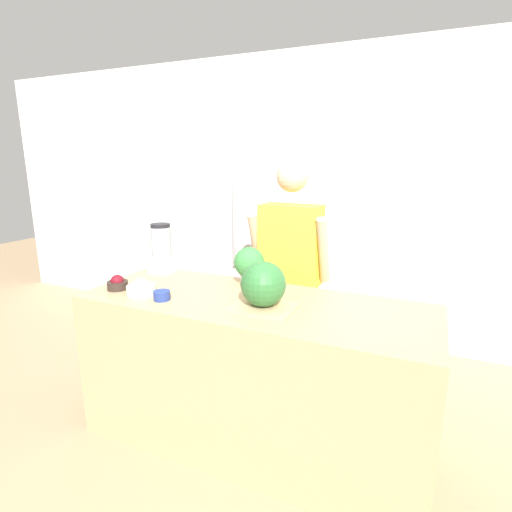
{
  "coord_description": "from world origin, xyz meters",
  "views": [
    {
      "loc": [
        0.88,
        -1.55,
        1.66
      ],
      "look_at": [
        0.0,
        0.4,
        1.14
      ],
      "focal_mm": 28.0,
      "sensor_mm": 36.0,
      "label": 1
    }
  ],
  "objects": [
    {
      "name": "bowl_cherries",
      "position": [
        -0.84,
        0.21,
        0.92
      ],
      "size": [
        0.12,
        0.12,
        0.09
      ],
      "color": "#2D231E",
      "rests_on": "counter_island"
    },
    {
      "name": "blender",
      "position": [
        -0.82,
        0.63,
        1.05
      ],
      "size": [
        0.15,
        0.15,
        0.34
      ],
      "color": "#B7B7BC",
      "rests_on": "counter_island"
    },
    {
      "name": "bowl_small_blue",
      "position": [
        -0.48,
        0.17,
        0.91
      ],
      "size": [
        0.09,
        0.09,
        0.05
      ],
      "color": "navy",
      "rests_on": "counter_island"
    },
    {
      "name": "cutting_board",
      "position": [
        0.1,
        0.28,
        0.9
      ],
      "size": [
        0.33,
        0.27,
        0.01
      ],
      "color": "tan",
      "rests_on": "counter_island"
    },
    {
      "name": "bowl_cream",
      "position": [
        -0.65,
        0.2,
        0.92
      ],
      "size": [
        0.17,
        0.17,
        0.1
      ],
      "color": "white",
      "rests_on": "counter_island"
    },
    {
      "name": "refrigerator",
      "position": [
        -0.82,
        1.65,
        0.94
      ],
      "size": [
        0.77,
        0.76,
        1.89
      ],
      "color": "#B7B7BC",
      "rests_on": "ground_plane"
    },
    {
      "name": "person",
      "position": [
        -0.02,
        1.03,
        0.85
      ],
      "size": [
        0.56,
        0.26,
        1.65
      ],
      "color": "gray",
      "rests_on": "ground_plane"
    },
    {
      "name": "watermelon",
      "position": [
        0.1,
        0.29,
        1.02
      ],
      "size": [
        0.24,
        0.24,
        0.24
      ],
      "color": "#2D6B33",
      "rests_on": "cutting_board"
    },
    {
      "name": "potted_plant",
      "position": [
        -0.13,
        0.6,
        1.03
      ],
      "size": [
        0.19,
        0.19,
        0.25
      ],
      "color": "beige",
      "rests_on": "counter_island"
    },
    {
      "name": "wall_back",
      "position": [
        0.0,
        2.07,
        1.3
      ],
      "size": [
        8.0,
        0.06,
        2.6
      ],
      "color": "white",
      "rests_on": "ground_plane"
    },
    {
      "name": "counter_island",
      "position": [
        0.0,
        0.37,
        0.44
      ],
      "size": [
        1.99,
        0.74,
        0.89
      ],
      "color": "tan",
      "rests_on": "ground_plane"
    },
    {
      "name": "ground_plane",
      "position": [
        0.0,
        0.0,
        0.0
      ],
      "size": [
        14.0,
        14.0,
        0.0
      ],
      "primitive_type": "plane",
      "color": "tan"
    }
  ]
}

